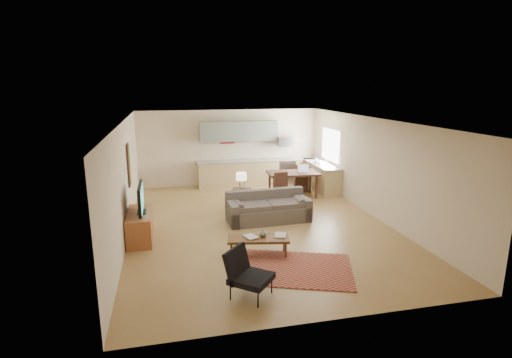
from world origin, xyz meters
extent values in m
plane|color=olive|center=(0.00, 0.00, 0.00)|extent=(9.00, 9.00, 0.00)
plane|color=white|center=(0.00, 0.00, 2.70)|extent=(9.00, 9.00, 0.00)
plane|color=beige|center=(0.00, 4.50, 1.35)|extent=(6.50, 0.00, 6.50)
plane|color=beige|center=(0.00, -4.50, 1.35)|extent=(6.50, 0.00, 6.50)
plane|color=beige|center=(-3.25, 0.00, 1.35)|extent=(0.00, 9.00, 9.00)
plane|color=beige|center=(3.25, 0.00, 1.35)|extent=(0.00, 9.00, 9.00)
cube|color=#A5A8AD|center=(2.00, 4.18, 0.45)|extent=(0.62, 0.62, 0.90)
cube|color=#A5A8AD|center=(2.00, 4.20, 1.55)|extent=(0.62, 0.40, 0.35)
cube|color=gray|center=(0.30, 4.33, 1.95)|extent=(2.80, 0.34, 0.70)
cube|color=white|center=(3.23, 3.00, 1.55)|extent=(0.02, 1.40, 1.05)
cube|color=maroon|center=(0.07, -2.68, 0.01)|extent=(2.73, 2.30, 0.02)
imported|color=maroon|center=(-0.71, -1.86, 0.41)|extent=(0.44, 0.47, 0.03)
imported|color=navy|center=(-0.07, -1.82, 0.40)|extent=(0.45, 0.48, 0.02)
imported|color=black|center=(-0.33, -1.83, 0.47)|extent=(0.17, 0.17, 0.16)
imported|color=beige|center=(2.83, 3.22, 1.02)|extent=(0.11, 0.11, 0.19)
camera|label=1|loc=(-2.28, -9.62, 3.56)|focal=28.00mm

